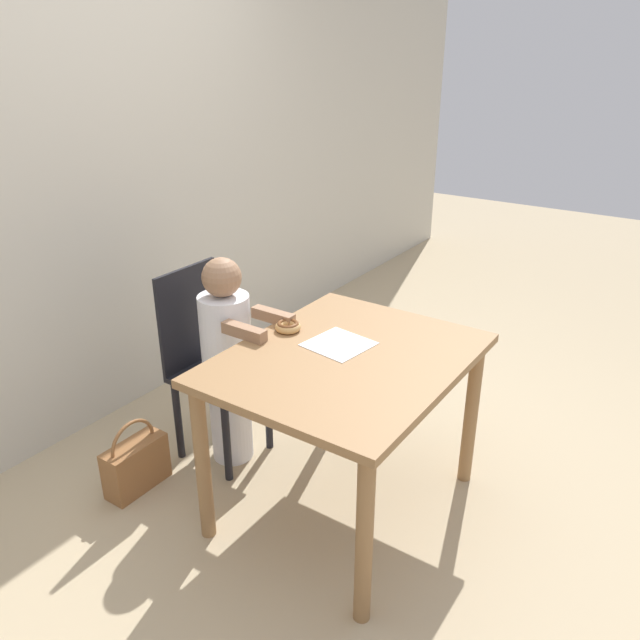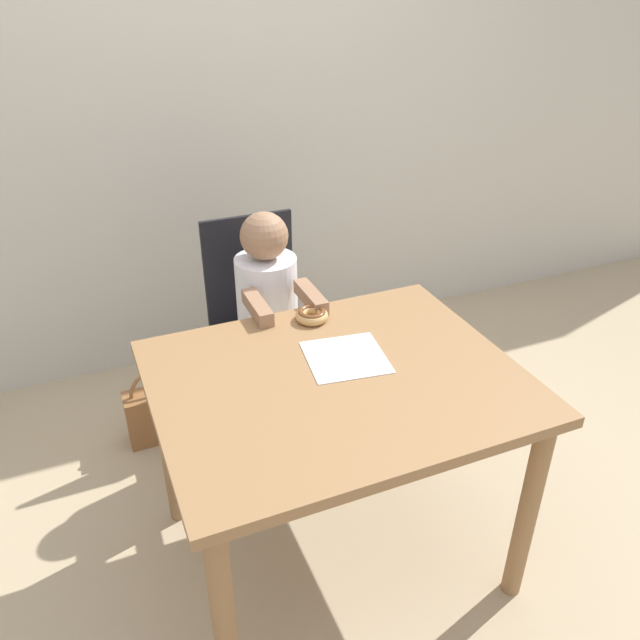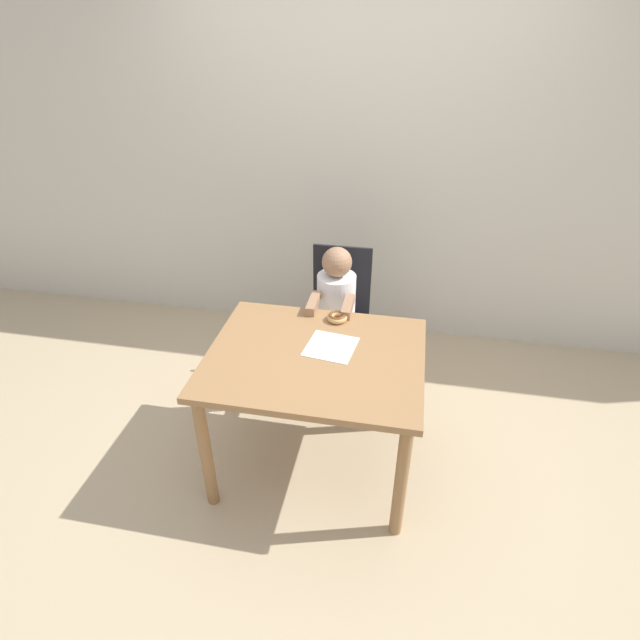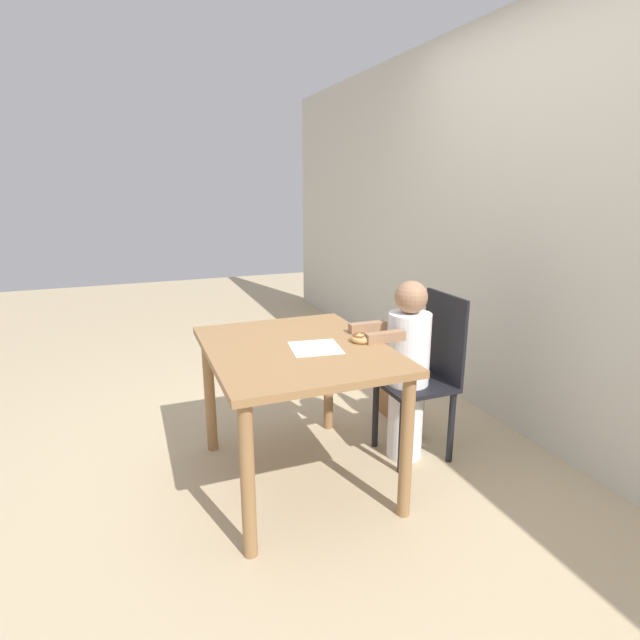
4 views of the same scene
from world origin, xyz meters
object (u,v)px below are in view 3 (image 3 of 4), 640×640
at_px(chair, 338,320).
at_px(handbag, 280,349).
at_px(child_figure, 336,323).
at_px(donut, 337,317).

bearing_deg(chair, handbag, 169.00).
height_order(chair, child_figure, child_figure).
distance_m(chair, child_figure, 0.13).
distance_m(child_figure, donut, 0.39).
bearing_deg(donut, handbag, 133.50).
bearing_deg(chair, child_figure, -90.00).
xyz_separation_m(chair, handbag, (-0.43, 0.08, -0.34)).
bearing_deg(donut, chair, 97.48).
height_order(child_figure, handbag, child_figure).
relative_size(chair, handbag, 2.65).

